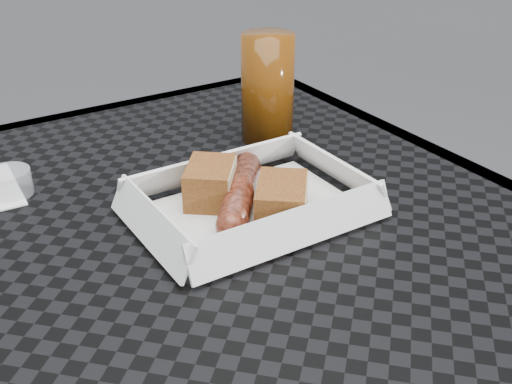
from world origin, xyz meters
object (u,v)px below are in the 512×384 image
patio_table (176,291)px  bratwurst (240,193)px  drink_glass (268,88)px  food_tray (251,211)px

patio_table → bratwurst: 0.13m
bratwurst → drink_glass: 0.20m
patio_table → food_tray: size_ratio=3.64×
food_tray → drink_glass: (0.13, 0.16, 0.07)m
patio_table → bratwurst: size_ratio=5.66×
patio_table → bratwurst: bratwurst is taller
patio_table → drink_glass: drink_glass is taller
food_tray → patio_table: bearing=174.8°
bratwurst → patio_table: bearing=-177.0°
bratwurst → food_tray: bearing=-64.0°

